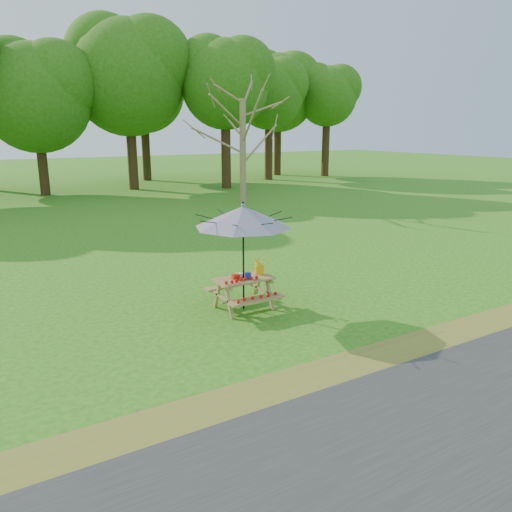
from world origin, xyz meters
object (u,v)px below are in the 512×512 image
bare_tree (242,53)px  flower_bucket (259,264)px  patio_umbrella (243,217)px  picnic_table (244,294)px

bare_tree → flower_bucket: size_ratio=28.78×
flower_bucket → patio_umbrella: bearing=-167.7°
picnic_table → flower_bucket: flower_bucket is taller
bare_tree → patio_umbrella: (-7.52, -13.33, -5.18)m
bare_tree → picnic_table: bearing=-119.4°
picnic_table → flower_bucket: size_ratio=3.24×
bare_tree → flower_bucket: bare_tree is taller
bare_tree → picnic_table: bare_tree is taller
picnic_table → flower_bucket: (0.44, 0.10, 0.56)m
bare_tree → flower_bucket: bearing=-118.2°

